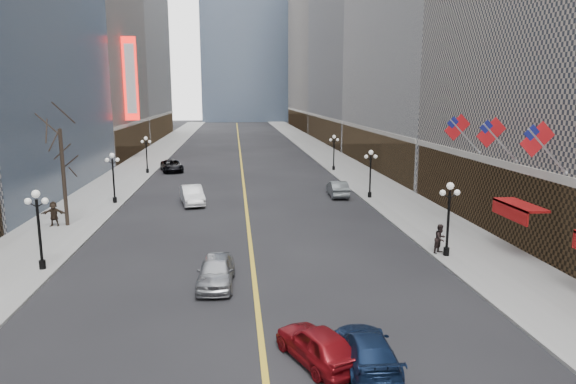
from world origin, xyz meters
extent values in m
cube|color=gray|center=(14.00, 70.00, 0.07)|extent=(6.00, 230.00, 0.15)
cube|color=gray|center=(-14.00, 70.00, 0.07)|extent=(6.00, 230.00, 0.15)
cube|color=gold|center=(0.00, 80.00, 0.01)|extent=(0.25, 200.00, 0.02)
cube|color=#46372E|center=(18.40, 29.00, 2.60)|extent=(2.80, 41.00, 5.00)
cube|color=#46372E|center=(18.40, 68.00, 2.60)|extent=(2.80, 35.00, 5.00)
cube|color=gray|center=(30.00, 106.00, 24.00)|extent=(26.00, 40.00, 48.00)
cube|color=#46372E|center=(18.40, 106.00, 2.60)|extent=(2.80, 39.00, 5.00)
cube|color=gray|center=(30.00, 149.00, 31.00)|extent=(26.00, 46.00, 62.00)
cube|color=#46372E|center=(18.40, 149.00, 2.60)|extent=(2.80, 45.00, 5.00)
cube|color=#46372E|center=(-18.40, 87.00, 2.60)|extent=(2.80, 29.00, 5.00)
cube|color=#46372E|center=(-18.40, 121.00, 2.60)|extent=(2.80, 37.00, 5.00)
cylinder|color=black|center=(11.80, 30.00, 0.40)|extent=(0.36, 0.36, 0.50)
cylinder|color=black|center=(11.80, 30.00, 2.15)|extent=(0.16, 0.16, 4.00)
sphere|color=white|center=(11.80, 30.00, 4.45)|extent=(0.44, 0.44, 0.44)
sphere|color=white|center=(11.35, 30.00, 4.05)|extent=(0.36, 0.36, 0.36)
sphere|color=white|center=(12.25, 30.00, 4.05)|extent=(0.36, 0.36, 0.36)
cylinder|color=black|center=(11.80, 48.00, 0.40)|extent=(0.36, 0.36, 0.50)
cylinder|color=black|center=(11.80, 48.00, 2.15)|extent=(0.16, 0.16, 4.00)
sphere|color=white|center=(11.80, 48.00, 4.45)|extent=(0.44, 0.44, 0.44)
sphere|color=white|center=(11.35, 48.00, 4.05)|extent=(0.36, 0.36, 0.36)
sphere|color=white|center=(12.25, 48.00, 4.05)|extent=(0.36, 0.36, 0.36)
cylinder|color=black|center=(11.80, 66.00, 0.40)|extent=(0.36, 0.36, 0.50)
cylinder|color=black|center=(11.80, 66.00, 2.15)|extent=(0.16, 0.16, 4.00)
sphere|color=white|center=(11.80, 66.00, 4.45)|extent=(0.44, 0.44, 0.44)
sphere|color=white|center=(11.35, 66.00, 4.05)|extent=(0.36, 0.36, 0.36)
sphere|color=white|center=(12.25, 66.00, 4.05)|extent=(0.36, 0.36, 0.36)
cylinder|color=black|center=(-11.80, 30.00, 0.40)|extent=(0.36, 0.36, 0.50)
cylinder|color=black|center=(-11.80, 30.00, 2.15)|extent=(0.16, 0.16, 4.00)
sphere|color=white|center=(-11.80, 30.00, 4.45)|extent=(0.44, 0.44, 0.44)
sphere|color=white|center=(-12.25, 30.00, 4.05)|extent=(0.36, 0.36, 0.36)
sphere|color=white|center=(-11.35, 30.00, 4.05)|extent=(0.36, 0.36, 0.36)
cylinder|color=black|center=(-11.80, 48.00, 0.40)|extent=(0.36, 0.36, 0.50)
cylinder|color=black|center=(-11.80, 48.00, 2.15)|extent=(0.16, 0.16, 4.00)
sphere|color=white|center=(-11.80, 48.00, 4.45)|extent=(0.44, 0.44, 0.44)
sphere|color=white|center=(-12.25, 48.00, 4.05)|extent=(0.36, 0.36, 0.36)
sphere|color=white|center=(-11.35, 48.00, 4.05)|extent=(0.36, 0.36, 0.36)
cylinder|color=black|center=(-11.80, 66.00, 0.40)|extent=(0.36, 0.36, 0.50)
cylinder|color=black|center=(-11.80, 66.00, 2.15)|extent=(0.16, 0.16, 4.00)
sphere|color=white|center=(-11.80, 66.00, 4.45)|extent=(0.44, 0.44, 0.44)
sphere|color=white|center=(-12.25, 66.00, 4.05)|extent=(0.36, 0.36, 0.36)
sphere|color=white|center=(-11.35, 66.00, 4.05)|extent=(0.36, 0.36, 0.36)
cylinder|color=#B2B2B7|center=(15.80, 27.00, 6.80)|extent=(2.49, 0.12, 2.49)
cube|color=red|center=(15.15, 27.00, 7.45)|extent=(1.94, 0.04, 1.94)
cube|color=navy|center=(14.80, 27.00, 7.80)|extent=(0.88, 0.06, 0.88)
cylinder|color=#B2B2B7|center=(15.80, 32.00, 6.80)|extent=(2.49, 0.12, 2.49)
cube|color=red|center=(15.15, 32.00, 7.45)|extent=(1.94, 0.04, 1.94)
cube|color=navy|center=(14.80, 32.00, 7.80)|extent=(0.88, 0.06, 0.88)
cylinder|color=#B2B2B7|center=(15.80, 37.00, 6.80)|extent=(2.49, 0.12, 2.49)
cube|color=red|center=(15.15, 37.00, 7.45)|extent=(1.94, 0.04, 1.94)
cube|color=navy|center=(14.80, 37.00, 7.80)|extent=(0.88, 0.06, 0.88)
cube|color=maroon|center=(16.30, 30.00, 3.20)|extent=(1.40, 4.00, 0.15)
cube|color=maroon|center=(15.65, 30.00, 2.80)|extent=(0.10, 4.00, 0.90)
cube|color=red|center=(-15.90, 80.00, 12.00)|extent=(2.00, 0.50, 12.00)
cube|color=white|center=(-15.85, 80.00, 12.00)|extent=(1.40, 0.55, 10.00)
cylinder|color=#2D231C|center=(-13.50, 40.00, 3.75)|extent=(0.28, 0.28, 7.20)
imported|color=#94979B|center=(-2.00, 26.83, 0.78)|extent=(2.05, 4.65, 1.55)
imported|color=silver|center=(-4.81, 47.29, 0.84)|extent=(2.72, 5.32, 1.67)
imported|color=black|center=(-9.00, 67.76, 0.76)|extent=(3.67, 5.86, 1.51)
imported|color=#112142|center=(3.74, 18.07, 0.67)|extent=(2.01, 4.65, 1.33)
imported|color=maroon|center=(2.00, 18.54, 0.71)|extent=(3.19, 4.50, 1.42)
imported|color=#575E60|center=(9.00, 49.48, 0.77)|extent=(1.80, 4.73, 1.54)
imported|color=black|center=(11.60, 30.53, 1.06)|extent=(1.00, 0.89, 1.82)
imported|color=black|center=(-14.39, 39.89, 1.08)|extent=(1.73, 0.50, 1.86)
camera|label=1|loc=(-0.92, 1.18, 9.82)|focal=32.00mm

